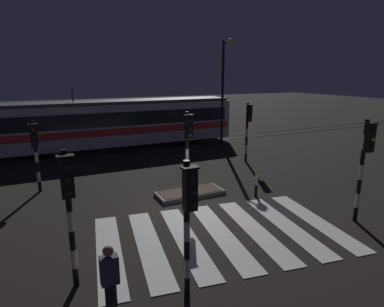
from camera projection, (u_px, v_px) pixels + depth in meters
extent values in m
plane|color=black|center=(193.00, 210.00, 12.24)|extent=(120.00, 120.00, 0.00)
cube|color=#59595E|center=(122.00, 150.00, 21.88)|extent=(80.00, 0.12, 0.03)
cube|color=#59595E|center=(117.00, 146.00, 23.14)|extent=(80.00, 0.12, 0.03)
cube|color=silver|center=(109.00, 251.00, 9.39)|extent=(1.38, 4.71, 0.02)
cube|color=silver|center=(149.00, 245.00, 9.72)|extent=(1.38, 4.71, 0.02)
cube|color=silver|center=(186.00, 240.00, 10.04)|extent=(1.38, 4.71, 0.02)
cube|color=silver|center=(221.00, 234.00, 10.37)|extent=(1.38, 4.71, 0.02)
cube|color=silver|center=(254.00, 230.00, 10.70)|extent=(1.38, 4.71, 0.02)
cube|color=silver|center=(285.00, 225.00, 11.03)|extent=(1.38, 4.71, 0.02)
cube|color=silver|center=(315.00, 221.00, 11.36)|extent=(1.38, 4.71, 0.02)
cube|color=slate|center=(190.00, 193.00, 13.78)|extent=(2.83, 1.16, 0.16)
cube|color=#4C382D|center=(190.00, 191.00, 13.76)|extent=(2.55, 1.05, 0.02)
cylinder|color=black|center=(76.00, 277.00, 7.84)|extent=(0.14, 0.14, 0.48)
cylinder|color=white|center=(74.00, 259.00, 7.72)|extent=(0.14, 0.14, 0.48)
cylinder|color=black|center=(72.00, 240.00, 7.61)|extent=(0.14, 0.14, 0.48)
cylinder|color=white|center=(71.00, 221.00, 7.49)|extent=(0.14, 0.14, 0.48)
cylinder|color=black|center=(69.00, 201.00, 7.38)|extent=(0.14, 0.14, 0.48)
cylinder|color=white|center=(67.00, 181.00, 7.27)|extent=(0.14, 0.14, 0.48)
cylinder|color=black|center=(65.00, 160.00, 7.15)|extent=(0.14, 0.14, 0.48)
cube|color=black|center=(67.00, 178.00, 7.09)|extent=(0.28, 0.20, 0.90)
sphere|color=black|center=(66.00, 167.00, 6.93)|extent=(0.14, 0.14, 0.14)
sphere|color=black|center=(67.00, 179.00, 6.99)|extent=(0.14, 0.14, 0.14)
sphere|color=black|center=(69.00, 192.00, 7.06)|extent=(0.14, 0.14, 0.14)
cube|color=black|center=(65.00, 156.00, 6.97)|extent=(0.36, 0.24, 0.04)
cylinder|color=black|center=(187.00, 286.00, 7.52)|extent=(0.14, 0.14, 0.46)
cylinder|color=white|center=(187.00, 268.00, 7.41)|extent=(0.14, 0.14, 0.46)
cylinder|color=black|center=(187.00, 250.00, 7.30)|extent=(0.14, 0.14, 0.46)
cylinder|color=white|center=(187.00, 231.00, 7.19)|extent=(0.14, 0.14, 0.46)
cylinder|color=black|center=(187.00, 212.00, 7.09)|extent=(0.14, 0.14, 0.46)
cylinder|color=white|center=(187.00, 192.00, 6.98)|extent=(0.14, 0.14, 0.46)
cylinder|color=black|center=(187.00, 171.00, 6.87)|extent=(0.14, 0.14, 0.46)
cube|color=black|center=(190.00, 190.00, 6.81)|extent=(0.28, 0.20, 0.90)
sphere|color=black|center=(192.00, 179.00, 6.64)|extent=(0.14, 0.14, 0.14)
sphere|color=black|center=(192.00, 192.00, 6.71)|extent=(0.14, 0.14, 0.14)
sphere|color=black|center=(192.00, 205.00, 6.78)|extent=(0.14, 0.14, 0.14)
cube|color=black|center=(190.00, 168.00, 6.69)|extent=(0.36, 0.24, 0.04)
cylinder|color=black|center=(246.00, 157.00, 19.04)|extent=(0.14, 0.14, 0.49)
cylinder|color=white|center=(246.00, 149.00, 18.93)|extent=(0.14, 0.14, 0.49)
cylinder|color=black|center=(246.00, 141.00, 18.81)|extent=(0.14, 0.14, 0.49)
cylinder|color=white|center=(247.00, 133.00, 18.70)|extent=(0.14, 0.14, 0.49)
cylinder|color=black|center=(247.00, 124.00, 18.58)|extent=(0.14, 0.14, 0.49)
cylinder|color=white|center=(247.00, 116.00, 18.46)|extent=(0.14, 0.14, 0.49)
cylinder|color=black|center=(248.00, 107.00, 18.35)|extent=(0.14, 0.14, 0.49)
cube|color=black|center=(249.00, 114.00, 18.28)|extent=(0.28, 0.20, 0.90)
sphere|color=black|center=(251.00, 109.00, 18.12)|extent=(0.14, 0.14, 0.14)
sphere|color=black|center=(250.00, 114.00, 18.19)|extent=(0.14, 0.14, 0.14)
sphere|color=green|center=(250.00, 119.00, 18.25)|extent=(0.14, 0.14, 0.14)
cube|color=black|center=(250.00, 105.00, 18.17)|extent=(0.36, 0.24, 0.04)
cylinder|color=black|center=(40.00, 186.00, 14.17)|extent=(0.14, 0.14, 0.44)
cylinder|color=white|center=(39.00, 177.00, 14.06)|extent=(0.14, 0.14, 0.44)
cylinder|color=black|center=(38.00, 167.00, 13.96)|extent=(0.14, 0.14, 0.44)
cylinder|color=white|center=(36.00, 157.00, 13.85)|extent=(0.14, 0.14, 0.44)
cylinder|color=black|center=(35.00, 147.00, 13.75)|extent=(0.14, 0.14, 0.44)
cylinder|color=white|center=(34.00, 137.00, 13.65)|extent=(0.14, 0.14, 0.44)
cylinder|color=black|center=(33.00, 126.00, 13.54)|extent=(0.14, 0.14, 0.44)
cube|color=black|center=(34.00, 136.00, 13.48)|extent=(0.28, 0.20, 0.90)
sphere|color=red|center=(33.00, 130.00, 13.32)|extent=(0.14, 0.14, 0.14)
sphere|color=black|center=(34.00, 136.00, 13.39)|extent=(0.14, 0.14, 0.14)
sphere|color=black|center=(35.00, 143.00, 13.45)|extent=(0.14, 0.14, 0.14)
cube|color=black|center=(33.00, 124.00, 13.37)|extent=(0.36, 0.24, 0.04)
cylinder|color=black|center=(355.00, 214.00, 11.31)|extent=(0.14, 0.14, 0.51)
cylinder|color=white|center=(357.00, 200.00, 11.19)|extent=(0.14, 0.14, 0.51)
cylinder|color=black|center=(359.00, 186.00, 11.07)|extent=(0.14, 0.14, 0.51)
cylinder|color=white|center=(361.00, 172.00, 10.95)|extent=(0.14, 0.14, 0.51)
cylinder|color=black|center=(363.00, 157.00, 10.83)|extent=(0.14, 0.14, 0.51)
cylinder|color=white|center=(365.00, 142.00, 10.71)|extent=(0.14, 0.14, 0.51)
cylinder|color=black|center=(367.00, 127.00, 10.59)|extent=(0.14, 0.14, 0.51)
cube|color=black|center=(370.00, 138.00, 10.52)|extent=(0.28, 0.20, 0.90)
sphere|color=black|center=(374.00, 130.00, 10.36)|extent=(0.14, 0.14, 0.14)
sphere|color=orange|center=(373.00, 139.00, 10.42)|extent=(0.14, 0.14, 0.14)
sphere|color=black|center=(372.00, 148.00, 10.49)|extent=(0.14, 0.14, 0.14)
cube|color=black|center=(372.00, 123.00, 10.40)|extent=(0.36, 0.24, 0.04)
cylinder|color=black|center=(187.00, 190.00, 13.68)|extent=(0.14, 0.14, 0.50)
cylinder|color=white|center=(187.00, 178.00, 13.56)|extent=(0.14, 0.14, 0.50)
cylinder|color=black|center=(187.00, 167.00, 13.44)|extent=(0.14, 0.14, 0.50)
cylinder|color=white|center=(187.00, 155.00, 13.32)|extent=(0.14, 0.14, 0.50)
cylinder|color=black|center=(187.00, 143.00, 13.20)|extent=(0.14, 0.14, 0.50)
cylinder|color=white|center=(187.00, 131.00, 13.08)|extent=(0.14, 0.14, 0.50)
cylinder|color=black|center=(187.00, 118.00, 12.96)|extent=(0.14, 0.14, 0.50)
cube|color=black|center=(189.00, 127.00, 12.90)|extent=(0.28, 0.20, 0.90)
sphere|color=black|center=(190.00, 121.00, 12.73)|extent=(0.14, 0.14, 0.14)
sphere|color=black|center=(190.00, 128.00, 12.80)|extent=(0.14, 0.14, 0.14)
sphere|color=green|center=(190.00, 135.00, 12.87)|extent=(0.14, 0.14, 0.14)
cube|color=black|center=(189.00, 115.00, 12.78)|extent=(0.36, 0.24, 0.04)
cylinder|color=black|center=(222.00, 95.00, 22.50)|extent=(0.18, 0.18, 7.12)
cylinder|color=black|center=(227.00, 41.00, 21.29)|extent=(0.10, 0.90, 0.10)
sphere|color=#F9E08C|center=(231.00, 42.00, 20.91)|extent=(0.44, 0.44, 0.44)
cube|color=silver|center=(114.00, 124.00, 22.00)|extent=(16.60, 2.50, 2.70)
cube|color=red|center=(119.00, 132.00, 20.97)|extent=(16.27, 0.04, 0.44)
cube|color=red|center=(110.00, 126.00, 23.20)|extent=(16.27, 0.04, 0.44)
cube|color=black|center=(118.00, 119.00, 20.78)|extent=(15.77, 0.03, 0.90)
cube|color=#4C4C51|center=(113.00, 102.00, 21.66)|extent=(16.27, 2.30, 0.20)
cylinder|color=#262628|center=(73.00, 95.00, 20.50)|extent=(0.08, 0.08, 1.00)
cube|color=black|center=(177.00, 140.00, 24.27)|extent=(2.20, 2.00, 0.35)
cube|color=black|center=(42.00, 153.00, 20.46)|extent=(2.20, 2.00, 0.35)
sphere|color=#F9F2CC|center=(221.00, 122.00, 25.58)|extent=(0.24, 0.24, 0.24)
cylinder|color=black|center=(112.00, 302.00, 6.66)|extent=(0.24, 0.24, 0.88)
cube|color=#2D3851|center=(109.00, 270.00, 6.49)|extent=(0.36, 0.22, 0.60)
sphere|color=#9E7051|center=(108.00, 251.00, 6.39)|extent=(0.22, 0.22, 0.22)
cylinder|color=black|center=(256.00, 190.00, 13.60)|extent=(0.12, 0.12, 0.50)
cylinder|color=white|center=(257.00, 179.00, 13.48)|extent=(0.12, 0.12, 0.50)
sphere|color=yellow|center=(257.00, 172.00, 13.41)|extent=(0.12, 0.12, 0.12)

